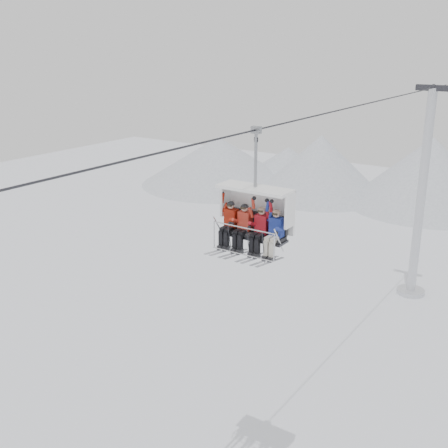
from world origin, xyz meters
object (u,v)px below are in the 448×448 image
Objects in this scene: skier_far_left at (229,222)px; skier_center_right at (260,229)px; lift_tower_right at (420,210)px; skier_center_left at (243,225)px; skier_far_right at (275,232)px; chairlift_carrier at (257,211)px.

skier_far_left is 1.00× the size of skier_center_right.
skier_far_left is (-0.86, -20.42, 4.44)m from lift_tower_right.
skier_center_right is (1.17, 0.00, 0.00)m from skier_far_left.
skier_center_left is 0.64m from skier_center_right.
skier_far_left is at bearing 180.00° from skier_far_right.
skier_center_left is at bearing 0.00° from skier_far_left.
lift_tower_right reaches higher than chairlift_carrier.
chairlift_carrier reaches higher than skier_center_right.
lift_tower_right is 20.90m from skier_center_left.
skier_far_right is at bearing 0.00° from skier_center_left.
lift_tower_right is 7.99× the size of skier_far_left.
chairlift_carrier is 2.36× the size of skier_far_right.
lift_tower_right is 20.92m from skier_far_right.
skier_far_left is (-0.86, -0.30, -0.47)m from chairlift_carrier.
skier_far_left is 1.70m from skier_far_right.
skier_center_left is at bearing -90.90° from lift_tower_right.
skier_center_right is 1.00× the size of skier_far_right.
lift_tower_right reaches higher than skier_far_left.
lift_tower_right is at bearing 89.10° from skier_center_left.
skier_center_right is at bearing 0.00° from skier_center_left.
skier_far_left is at bearing 180.00° from skier_center_left.
chairlift_carrier is 1.01m from skier_far_right.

